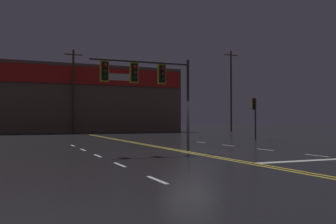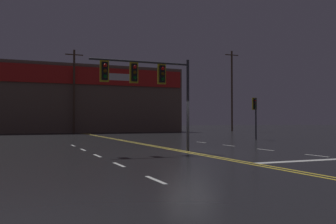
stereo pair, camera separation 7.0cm
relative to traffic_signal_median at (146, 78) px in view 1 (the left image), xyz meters
name	(u,v)px [view 1 (the left image)]	position (x,y,z in m)	size (l,w,h in m)	color
ground_plane	(189,152)	(1.91, -0.85, -3.58)	(200.00, 200.00, 0.00)	black
road_markings	(213,153)	(2.68, -1.74, -3.58)	(13.15, 60.00, 0.01)	gold
traffic_signal_median	(146,78)	(0.00, 0.00, 0.00)	(5.06, 0.36, 4.61)	#38383D
traffic_signal_corner_northeast	(255,109)	(12.34, 8.41, -1.08)	(0.42, 0.36, 3.41)	#38383D
building_backdrop	(74,100)	(1.91, 35.68, 0.83)	(28.10, 10.23, 8.79)	brown
utility_pole_row	(85,87)	(2.48, 30.08, 2.19)	(44.67, 0.26, 11.83)	#4C3828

